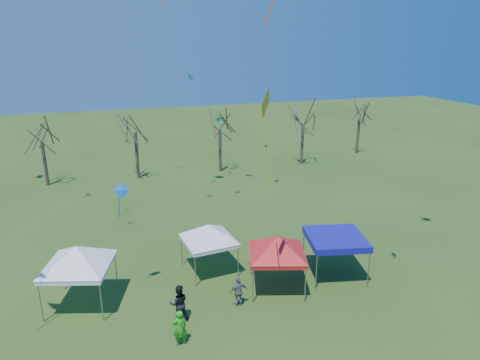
% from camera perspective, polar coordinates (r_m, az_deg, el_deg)
% --- Properties ---
extents(ground, '(140.00, 140.00, 0.00)m').
position_cam_1_polar(ground, '(22.47, -1.12, -17.61)').
color(ground, '#2D4A17').
rests_on(ground, ground).
extents(tree_1, '(3.42, 3.42, 7.54)m').
position_cam_1_polar(tree_1, '(43.10, -25.21, 6.68)').
color(tree_1, '#3D2D21').
rests_on(tree_1, ground).
extents(tree_2, '(3.71, 3.71, 8.18)m').
position_cam_1_polar(tree_2, '(42.48, -13.98, 8.41)').
color(tree_2, '#3D2D21').
rests_on(tree_2, ground).
extents(tree_3, '(3.59, 3.59, 7.91)m').
position_cam_1_polar(tree_3, '(43.57, -2.74, 8.88)').
color(tree_3, '#3D2D21').
rests_on(tree_3, ground).
extents(tree_4, '(3.58, 3.58, 7.89)m').
position_cam_1_polar(tree_4, '(46.81, 8.50, 9.33)').
color(tree_4, '#3D2D21').
rests_on(tree_4, ground).
extents(tree_5, '(3.39, 3.39, 7.46)m').
position_cam_1_polar(tree_5, '(52.77, 15.78, 9.49)').
color(tree_5, '#3D2D21').
rests_on(tree_5, ground).
extents(tent_white_west, '(4.22, 4.22, 3.88)m').
position_cam_1_polar(tent_white_west, '(23.15, -21.01, -8.75)').
color(tent_white_west, gray).
rests_on(tent_white_west, ground).
extents(tent_white_mid, '(3.91, 3.91, 3.47)m').
position_cam_1_polar(tent_white_mid, '(24.93, -4.23, -6.37)').
color(tent_white_mid, gray).
rests_on(tent_white_mid, ground).
extents(tent_red, '(3.95, 3.95, 3.65)m').
position_cam_1_polar(tent_red, '(23.19, 5.03, -7.98)').
color(tent_red, gray).
rests_on(tent_red, ground).
extents(tent_blue, '(3.77, 3.77, 2.49)m').
position_cam_1_polar(tent_blue, '(25.29, 12.66, -7.69)').
color(tent_blue, gray).
rests_on(tent_blue, ground).
extents(person_grey, '(1.01, 0.50, 1.65)m').
position_cam_1_polar(person_grey, '(22.71, -0.20, -14.64)').
color(person_grey, slate).
rests_on(person_grey, ground).
extents(person_green, '(0.67, 0.47, 1.76)m').
position_cam_1_polar(person_green, '(20.43, -8.04, -18.92)').
color(person_green, green).
rests_on(person_green, ground).
extents(person_dark, '(0.97, 0.77, 1.92)m').
position_cam_1_polar(person_dark, '(21.83, -8.15, -15.94)').
color(person_dark, black).
rests_on(person_dark, ground).
extents(kite_12, '(0.92, 1.17, 3.19)m').
position_cam_1_polar(kite_12, '(45.70, 7.55, 9.00)').
color(kite_12, '#1333CE').
rests_on(kite_12, ground).
extents(kite_1, '(0.85, 0.44, 1.89)m').
position_cam_1_polar(kite_1, '(22.08, -15.52, -1.47)').
color(kite_1, blue).
rests_on(kite_1, ground).
extents(kite_5, '(1.07, 1.31, 4.48)m').
position_cam_1_polar(kite_5, '(17.56, 3.28, 10.04)').
color(kite_5, orange).
rests_on(kite_5, ground).
extents(kite_19, '(0.65, 0.88, 2.17)m').
position_cam_1_polar(kite_19, '(36.51, -6.56, 13.35)').
color(kite_19, '#0EAFD5').
rests_on(kite_19, ground).
extents(kite_22, '(0.78, 0.74, 2.32)m').
position_cam_1_polar(kite_22, '(40.90, -2.83, 7.96)').
color(kite_22, '#0BA4AD').
rests_on(kite_22, ground).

